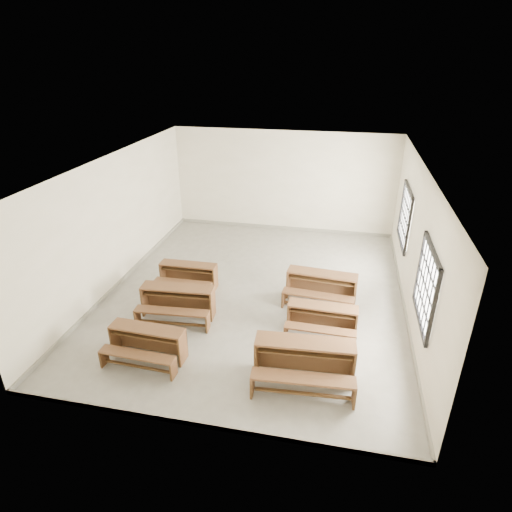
% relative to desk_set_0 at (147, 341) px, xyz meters
% --- Properties ---
extents(room, '(8.50, 8.50, 3.20)m').
position_rel_desk_set_0_xyz_m(room, '(1.62, 2.81, 1.76)').
color(room, gray).
rests_on(room, ground).
extents(desk_set_0, '(1.49, 0.82, 0.65)m').
position_rel_desk_set_0_xyz_m(desk_set_0, '(0.00, 0.00, 0.00)').
color(desk_set_0, brown).
rests_on(desk_set_0, ground).
extents(desk_set_1, '(1.65, 0.94, 0.72)m').
position_rel_desk_set_0_xyz_m(desk_set_1, '(0.05, 1.47, 0.04)').
color(desk_set_1, brown).
rests_on(desk_set_1, ground).
extents(desk_set_2, '(1.41, 0.74, 0.63)m').
position_rel_desk_set_0_xyz_m(desk_set_2, '(-0.17, 2.74, -0.01)').
color(desk_set_2, brown).
rests_on(desk_set_2, ground).
extents(desk_set_3, '(1.81, 1.02, 0.79)m').
position_rel_desk_set_0_xyz_m(desk_set_3, '(2.99, -0.00, 0.08)').
color(desk_set_3, brown).
rests_on(desk_set_3, ground).
extents(desk_set_4, '(1.46, 0.79, 0.64)m').
position_rel_desk_set_0_xyz_m(desk_set_4, '(3.21, 1.47, -0.01)').
color(desk_set_4, brown).
rests_on(desk_set_4, ground).
extents(desk_set_5, '(1.69, 0.98, 0.73)m').
position_rel_desk_set_0_xyz_m(desk_set_5, '(3.10, 2.75, 0.04)').
color(desk_set_5, brown).
rests_on(desk_set_5, ground).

